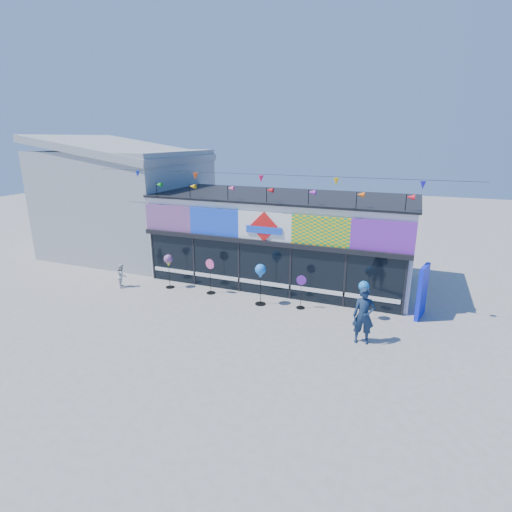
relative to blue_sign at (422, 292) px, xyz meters
The scene contains 11 objects.
ground 7.39m from the blue_sign, 151.47° to the right, with size 80.00×80.00×0.00m, color gray.
kite_shop 6.95m from the blue_sign, 159.16° to the left, with size 16.00×5.70×5.31m.
neighbour_building 16.93m from the blue_sign, 167.95° to the left, with size 8.18×7.20×6.87m.
blue_sign is the anchor object (origin of this frame).
spinner_0 10.84m from the blue_sign, behind, with size 0.40×0.40×1.59m.
spinner_1 8.74m from the blue_sign, behind, with size 0.45×0.41×1.59m.
spinner_2 6.30m from the blue_sign, 169.54° to the right, with size 0.45×0.45×1.76m.
spinner_3 4.62m from the blue_sign, 168.81° to the right, with size 0.39×0.36×1.41m.
spinner_4 2.33m from the blue_sign, 152.63° to the right, with size 0.40×0.40×1.56m.
adult_man 3.40m from the blue_sign, 122.12° to the right, with size 0.72×0.47×1.97m, color #14243F.
child 13.04m from the blue_sign, behind, with size 0.53×0.30×1.09m, color silver.
Camera 1 is at (5.81, -12.06, 6.69)m, focal length 28.00 mm.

